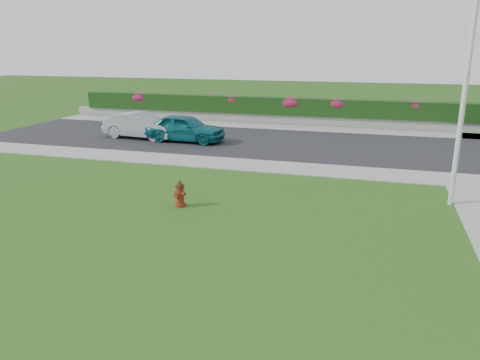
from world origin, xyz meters
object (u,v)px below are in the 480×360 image
(sedan_silver, at_px, (141,125))
(utility_pole, at_px, (463,105))
(fire_hydrant, at_px, (180,194))
(sedan_teal, at_px, (185,128))

(sedan_silver, distance_m, utility_pole, 16.81)
(fire_hydrant, bearing_deg, sedan_teal, 131.52)
(fire_hydrant, distance_m, utility_pole, 9.18)
(sedan_teal, bearing_deg, utility_pole, -118.22)
(sedan_teal, height_order, sedan_silver, sedan_teal)
(sedan_teal, bearing_deg, sedan_silver, 88.28)
(fire_hydrant, xyz_separation_m, sedan_silver, (-6.61, 9.91, 0.34))
(sedan_teal, distance_m, utility_pole, 14.37)
(sedan_silver, bearing_deg, sedan_teal, -87.28)
(sedan_teal, bearing_deg, fire_hydrant, -156.14)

